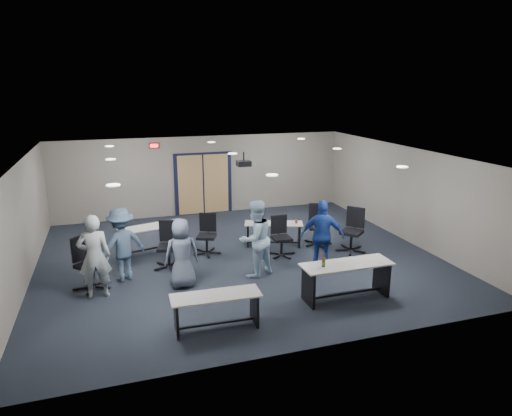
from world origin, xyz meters
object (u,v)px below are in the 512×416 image
object	(u,v)px
chair_loose_left	(90,263)
person_navy	(322,236)
chair_back_c	(282,237)
table_back_right	(274,230)
person_plaid	(182,253)
person_lightblue	(255,239)
chair_back_b	(207,235)
person_back	(122,245)
chair_back_d	(318,225)
chair_loose_right	(352,230)
table_front_right	(346,274)
person_gray	(94,257)
table_back_left	(153,234)
table_front_left	(216,305)
chair_back_a	(168,245)

from	to	relation	value
chair_loose_left	person_navy	distance (m)	5.35
chair_loose_left	chair_back_c	bearing A→B (deg)	-35.79
table_back_right	chair_loose_left	size ratio (longest dim) A/B	1.42
person_plaid	person_lightblue	world-z (taller)	person_lightblue
chair_back_b	person_navy	world-z (taller)	person_navy
chair_back_b	person_lightblue	world-z (taller)	person_lightblue
person_back	chair_back_d	bearing A→B (deg)	164.38
person_back	person_lightblue	bearing A→B (deg)	142.66
chair_back_d	person_back	size ratio (longest dim) A/B	0.67
chair_back_b	chair_loose_right	distance (m)	3.90
table_back_right	person_lightblue	bearing A→B (deg)	-102.32
table_front_right	table_back_right	size ratio (longest dim) A/B	1.14
chair_loose_right	person_back	size ratio (longest dim) A/B	0.69
chair_back_d	person_gray	world-z (taller)	person_gray
table_back_right	table_back_left	bearing A→B (deg)	-169.83
table_front_left	chair_back_b	world-z (taller)	chair_back_b
chair_back_d	chair_loose_right	bearing A→B (deg)	-32.04
chair_loose_right	person_navy	distance (m)	1.64
chair_back_c	person_gray	distance (m)	4.74
chair_back_b	person_gray	distance (m)	3.30
table_front_left	chair_back_c	xyz separation A→B (m)	(2.48, 3.09, 0.07)
person_navy	person_gray	bearing A→B (deg)	23.84
chair_back_a	chair_loose_right	size ratio (longest dim) A/B	0.97
table_front_right	table_back_left	bearing A→B (deg)	131.43
chair_back_b	person_lightblue	xyz separation A→B (m)	(0.81, -1.73, 0.38)
chair_back_b	chair_back_d	xyz separation A→B (m)	(3.13, -0.24, 0.04)
table_back_right	chair_back_c	size ratio (longest dim) A/B	1.60
person_back	chair_back_a	bearing A→B (deg)	175.84
person_navy	person_back	xyz separation A→B (m)	(-4.61, 0.90, -0.02)
chair_back_c	chair_back_d	distance (m)	1.37
person_lightblue	person_back	xyz separation A→B (m)	(-2.98, 0.70, -0.06)
chair_back_a	chair_loose_left	distance (m)	1.91
chair_back_c	person_navy	world-z (taller)	person_navy
chair_back_a	chair_loose_right	bearing A→B (deg)	10.44
person_gray	chair_loose_right	bearing A→B (deg)	-173.32
person_lightblue	person_back	bearing A→B (deg)	-36.88
table_front_right	person_back	xyz separation A→B (m)	(-4.42, 2.44, 0.32)
table_back_left	person_navy	world-z (taller)	person_navy
person_back	table_back_right	bearing A→B (deg)	171.21
person_gray	person_plaid	xyz separation A→B (m)	(1.82, -0.03, -0.13)
chair_back_a	person_plaid	bearing A→B (deg)	-68.03
chair_back_b	table_front_left	bearing A→B (deg)	-76.16
chair_loose_left	person_navy	bearing A→B (deg)	-49.40
chair_back_b	chair_loose_left	xyz separation A→B (m)	(-2.87, -1.30, 0.06)
table_back_left	chair_back_c	world-z (taller)	chair_back_c
chair_back_b	chair_back_d	size ratio (longest dim) A/B	0.94
person_gray	person_navy	xyz separation A→B (m)	(5.19, -0.15, -0.04)
chair_loose_right	chair_loose_left	bearing A→B (deg)	-128.07
table_front_left	person_plaid	xyz separation A→B (m)	(-0.30, 2.01, 0.33)
chair_loose_left	person_gray	distance (m)	0.59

